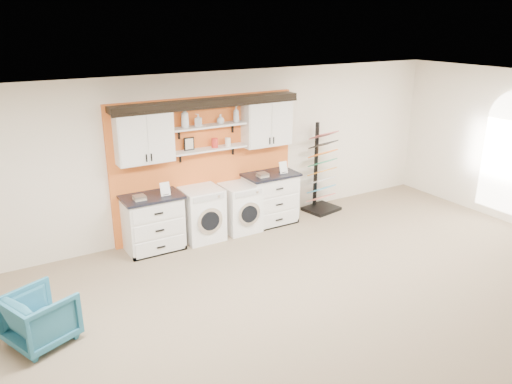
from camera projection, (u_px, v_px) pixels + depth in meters
floor at (352, 344)px, 5.89m from camera, size 10.00×10.00×0.00m
ceiling at (370, 107)px, 4.96m from camera, size 10.00×10.00×0.00m
wall_back at (205, 154)px, 8.68m from camera, size 10.00×0.00×10.00m
accent_panel at (206, 165)px, 8.72m from camera, size 3.40×0.07×2.40m
upper_cabinet_left at (144, 137)px, 7.82m from camera, size 0.90×0.35×0.84m
upper_cabinet_right at (266, 122)px, 8.90m from camera, size 0.90×0.35×0.84m
shelf_lower at (210, 149)px, 8.48m from camera, size 1.32×0.28×0.03m
shelf_upper at (209, 126)px, 8.34m from camera, size 1.32×0.28×0.03m
crown_molding at (208, 102)px, 8.22m from camera, size 3.30×0.41×0.13m
window_arched at (512, 150)px, 9.01m from camera, size 0.06×1.10×2.25m
picture_frame at (189, 144)px, 8.31m from camera, size 0.18×0.02×0.22m
canister_red at (215, 143)px, 8.49m from camera, size 0.11×0.11×0.16m
canister_cream at (228, 142)px, 8.62m from camera, size 0.10×0.10×0.14m
base_cabinet_left at (153, 223)px, 8.16m from camera, size 0.96×0.66×0.94m
base_cabinet_right at (270, 198)px, 9.23m from camera, size 0.98×0.66×0.96m
washer at (202, 214)px, 8.57m from camera, size 0.65×0.71×0.91m
dryer at (240, 207)px, 8.94m from camera, size 0.61×0.71×0.86m
sample_rack at (321, 184)px, 9.82m from camera, size 0.72×0.64×1.75m
armchair at (41, 318)px, 5.84m from camera, size 0.91×0.90×0.64m
soap_bottle_a at (185, 117)px, 8.08m from camera, size 0.16×0.16×0.34m
soap_bottle_b at (198, 120)px, 8.22m from camera, size 0.13×0.13×0.21m
soap_bottle_c at (220, 119)px, 8.42m from camera, size 0.14×0.14×0.16m
soap_bottle_d at (236, 114)px, 8.54m from camera, size 0.14×0.14×0.27m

